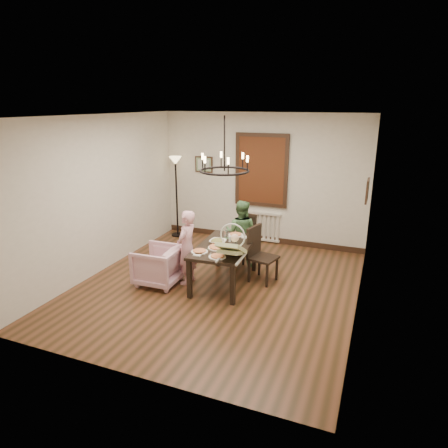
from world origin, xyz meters
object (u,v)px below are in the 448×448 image
Objects in this scene: chair_far at (242,238)px; chair_right at (263,255)px; seated_man at (241,238)px; drinking_glass at (235,241)px; floor_lamp at (177,198)px; armchair at (158,265)px; dining_table at (224,250)px; elderly_woman at (187,253)px; baby_bouncer at (231,247)px.

chair_far is 0.94× the size of chair_right.
drinking_glass is at bearing 100.56° from seated_man.
drinking_glass is 0.08× the size of floor_lamp.
drinking_glass is (1.21, 0.51, 0.44)m from armchair.
drinking_glass reaches higher than dining_table.
floor_lamp is (-2.13, 1.91, 0.13)m from drinking_glass.
baby_bouncer is (0.92, -0.30, 0.35)m from elderly_woman.
floor_lamp is at bearing -144.90° from elderly_woman.
seated_man reaches higher than drinking_glass.
chair_far is at bearing 100.81° from baby_bouncer.
baby_bouncer is (1.37, -0.09, 0.56)m from armchair.
dining_table is 10.45× the size of drinking_glass.
baby_bouncer is at bearing -61.57° from dining_table.
dining_table is 1.66× the size of chair_far.
armchair is 0.54m from elderly_woman.
armchair is 0.68× the size of elderly_woman.
floor_lamp is (-1.37, 2.20, 0.37)m from elderly_woman.
chair_right is at bearing 135.08° from seated_man.
chair_right is at bearing 117.38° from elderly_woman.
chair_far is 0.88× the size of seated_man.
armchair is at bearing -69.17° from floor_lamp.
baby_bouncer reaches higher than chair_right.
dining_table is 0.64m from elderly_woman.
elderly_woman is at bearing -158.76° from drinking_glass.
floor_lamp is at bearing 138.14° from drinking_glass.
elderly_woman is at bearing 127.20° from chair_right.
chair_right is at bearing -33.07° from floor_lamp.
dining_table is 2.82m from floor_lamp.
dining_table is at bearing -69.60° from chair_far.
chair_right is at bearing 28.85° from drinking_glass.
floor_lamp is at bearing -31.18° from seated_man.
dining_table is at bearing 89.55° from seated_man.
seated_man is at bearing 140.22° from armchair.
seated_man is 0.87m from drinking_glass.
dining_table is 1.12m from chair_far.
elderly_woman is (-0.60, -0.20, -0.08)m from dining_table.
chair_far is 0.86× the size of elderly_woman.
chair_far reaches higher than armchair.
floor_lamp is (-2.29, 2.51, 0.01)m from baby_bouncer.
chair_right is 6.67× the size of drinking_glass.
elderly_woman is 7.28× the size of drinking_glass.
drinking_glass is (-0.43, -0.24, 0.28)m from chair_right.
chair_far is 1.72m from baby_bouncer.
chair_right is at bearing -32.97° from chair_far.
dining_table is at bearing 132.34° from chair_right.
floor_lamp is (-1.89, 0.89, 0.44)m from chair_far.
elderly_woman reaches higher than chair_far.
drinking_glass is at bearing 26.88° from dining_table.
armchair is 1.48m from baby_bouncer.
drinking_glass is at bearing -41.86° from floor_lamp.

